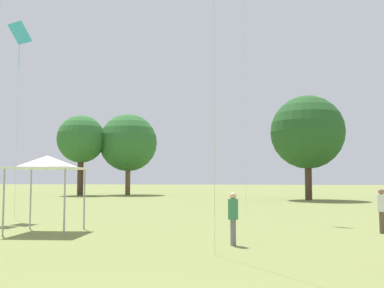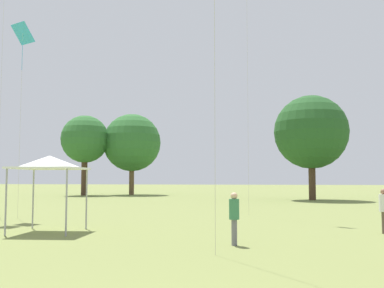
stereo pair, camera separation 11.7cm
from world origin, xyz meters
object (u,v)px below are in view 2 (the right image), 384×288
person_standing_2 (234,214)px  distant_tree_3 (311,132)px  person_standing_4 (384,207)px  distant_tree_0 (132,143)px  kite_1 (23,37)px  canopy_tent (49,163)px  distant_tree_2 (85,140)px

person_standing_2 → distant_tree_3: distant_tree_3 is taller
person_standing_2 → distant_tree_3: bearing=-116.5°
person_standing_2 → person_standing_4: size_ratio=0.97×
person_standing_2 → distant_tree_3: size_ratio=0.16×
person_standing_4 → distant_tree_3: distant_tree_3 is taller
person_standing_2 → distant_tree_0: 46.26m
kite_1 → canopy_tent: bearing=-161.0°
person_standing_4 → distant_tree_0: (-22.23, 38.71, 5.88)m
person_standing_4 → distant_tree_3: (0.01, 27.83, 5.82)m
person_standing_4 → distant_tree_2: size_ratio=0.17×
person_standing_4 → kite_1: kite_1 is taller
person_standing_2 → distant_tree_2: (-22.05, 40.09, 6.17)m
canopy_tent → kite_1: kite_1 is taller
person_standing_4 → person_standing_2: bearing=-6.0°
kite_1 → person_standing_4: bearing=-123.3°
distant_tree_3 → canopy_tent: bearing=-114.5°
person_standing_2 → distant_tree_2: distant_tree_2 is taller
person_standing_2 → canopy_tent: size_ratio=0.55×
distant_tree_0 → distant_tree_3: 24.76m
canopy_tent → distant_tree_2: size_ratio=0.30×
person_standing_2 → distant_tree_3: (5.70, 31.92, 5.84)m
distant_tree_2 → person_standing_4: bearing=-52.4°
person_standing_2 → distant_tree_2: size_ratio=0.17×
distant_tree_0 → distant_tree_2: distant_tree_0 is taller
person_standing_2 → person_standing_4: person_standing_4 is taller
person_standing_4 → distant_tree_0: distant_tree_0 is taller
person_standing_4 → canopy_tent: bearing=-34.6°
distant_tree_0 → canopy_tent: bearing=-77.7°
person_standing_4 → distant_tree_0: 45.02m
person_standing_2 → kite_1: size_ratio=0.16×
canopy_tent → distant_tree_0: 41.54m
person_standing_4 → distant_tree_0: size_ratio=0.16×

